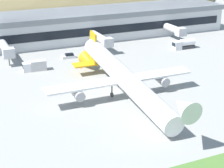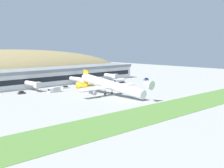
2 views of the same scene
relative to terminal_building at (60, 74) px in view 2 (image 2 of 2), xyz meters
The scene contains 14 objects.
ground_plane 53.34m from the terminal_building, 97.79° to the right, with size 388.25×388.25×0.00m, color gray.
grass_strip_foreground 97.52m from the terminal_building, 94.23° to the right, with size 349.42×21.40×0.08m, color #4C7533.
hill_backdrop 68.63m from the terminal_building, 98.56° to the left, with size 242.13×87.99×42.61m, color olive.
terminal_building is the anchor object (origin of this frame).
jetway_0 34.76m from the terminal_building, 149.91° to the right, with size 3.38×13.94×5.43m.
jetway_1 17.89m from the terminal_building, 86.64° to the right, with size 3.38×14.62×5.43m.
jetway_2 35.01m from the terminal_building, 27.81° to the right, with size 3.38×11.90×5.43m.
cargo_airplane 58.11m from the terminal_building, 99.75° to the right, with size 36.43×52.51×11.80m.
service_car_0 60.92m from the terminal_building, 27.92° to the right, with size 4.07×1.92×1.62m.
service_car_1 45.42m from the terminal_building, 151.05° to the right, with size 4.01×1.78×1.55m.
service_car_3 25.26m from the terminal_building, 118.35° to the right, with size 4.55×1.85×1.53m.
fuel_truck 38.20m from the terminal_building, 129.69° to the right, with size 6.71×2.73×2.84m.
box_truck 39.00m from the terminal_building, 44.51° to the right, with size 8.22×2.57×3.32m.
traffic_cone_0 35.11m from the terminal_building, 109.36° to the right, with size 0.52×0.52×0.58m.
Camera 2 is at (-110.01, -116.30, 26.13)m, focal length 50.00 mm.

